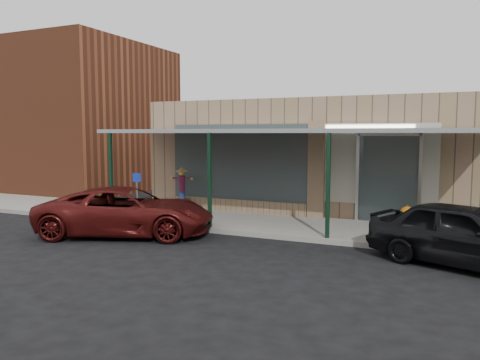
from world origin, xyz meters
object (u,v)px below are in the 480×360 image
at_px(barrel_scarecrow, 182,196).
at_px(barrel_pumpkin, 407,222).
at_px(car_maroon, 127,211).
at_px(handicap_sign, 137,188).
at_px(parked_sedan, 467,235).

xyz_separation_m(barrel_scarecrow, barrel_pumpkin, (7.95, -0.75, -0.25)).
distance_m(barrel_scarecrow, car_maroon, 3.81).
bearing_deg(handicap_sign, car_maroon, -72.32).
bearing_deg(parked_sedan, barrel_scarecrow, 91.47).
xyz_separation_m(barrel_pumpkin, handicap_sign, (-8.71, -0.94, 0.67)).
distance_m(barrel_scarecrow, handicap_sign, 1.90).
relative_size(barrel_scarecrow, parked_sedan, 0.34).
bearing_deg(parked_sedan, barrel_pumpkin, 50.26).
relative_size(handicap_sign, parked_sedan, 0.32).
height_order(barrel_scarecrow, barrel_pumpkin, barrel_scarecrow).
distance_m(barrel_pumpkin, handicap_sign, 8.78).
bearing_deg(barrel_scarecrow, handicap_sign, -102.07).
relative_size(barrel_pumpkin, car_maroon, 0.16).
distance_m(handicap_sign, parked_sedan, 10.33).
bearing_deg(barrel_pumpkin, handicap_sign, -173.83).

